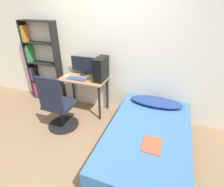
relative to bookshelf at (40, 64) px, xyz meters
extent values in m
plane|color=#846647|center=(1.51, -1.32, -0.84)|extent=(14.00, 14.00, 0.00)
cube|color=silver|center=(1.51, 0.14, 0.41)|extent=(8.00, 0.05, 2.50)
cube|color=#997047|center=(1.18, -0.15, -0.11)|extent=(0.92, 0.52, 0.02)
cylinder|color=black|center=(0.76, -0.36, -0.48)|extent=(0.04, 0.04, 0.72)
cylinder|color=black|center=(1.59, -0.36, -0.48)|extent=(0.04, 0.04, 0.72)
cylinder|color=black|center=(0.76, 0.06, -0.48)|extent=(0.04, 0.04, 0.72)
cylinder|color=black|center=(1.59, 0.06, -0.48)|extent=(0.04, 0.04, 0.72)
cube|color=black|center=(-0.26, 0.00, 0.04)|extent=(0.02, 0.22, 1.75)
cube|color=black|center=(0.50, 0.00, 0.04)|extent=(0.02, 0.22, 1.75)
cube|color=black|center=(0.12, 0.00, -0.83)|extent=(0.75, 0.22, 0.02)
cube|color=black|center=(0.12, 0.00, -0.40)|extent=(0.75, 0.22, 0.02)
cube|color=black|center=(0.12, 0.00, 0.04)|extent=(0.75, 0.22, 0.02)
cube|color=black|center=(0.12, 0.00, 0.47)|extent=(0.75, 0.22, 0.02)
cube|color=black|center=(0.12, 0.00, 0.90)|extent=(0.75, 0.22, 0.02)
cube|color=#7A338E|center=(-0.23, 0.00, -0.63)|extent=(0.04, 0.19, 0.39)
cube|color=red|center=(-0.19, 0.00, -0.63)|extent=(0.03, 0.19, 0.39)
cube|color=#7A338E|center=(-0.22, 0.00, -0.25)|extent=(0.04, 0.19, 0.28)
cube|color=black|center=(-0.19, 0.00, -0.23)|extent=(0.03, 0.19, 0.32)
cube|color=#7A338E|center=(-0.23, 0.00, 0.20)|extent=(0.03, 0.19, 0.31)
cube|color=green|center=(-0.19, 0.00, 0.23)|extent=(0.04, 0.19, 0.38)
cube|color=green|center=(-0.23, 0.00, 0.63)|extent=(0.03, 0.19, 0.31)
cube|color=orange|center=(-0.20, 0.00, 0.64)|extent=(0.02, 0.19, 0.33)
cylinder|color=black|center=(1.03, -0.78, -0.83)|extent=(0.55, 0.55, 0.03)
cylinder|color=black|center=(1.03, -0.78, -0.61)|extent=(0.05, 0.05, 0.41)
cube|color=black|center=(1.03, -0.78, -0.38)|extent=(0.48, 0.48, 0.04)
cube|color=black|center=(1.03, -1.00, -0.07)|extent=(0.43, 0.04, 0.57)
cube|color=#4C3D2D|center=(2.61, -0.90, -0.74)|extent=(1.20, 2.02, 0.19)
cube|color=#38669E|center=(2.61, -0.90, -0.53)|extent=(1.16, 1.98, 0.24)
ellipsoid|color=navy|center=(2.61, -0.15, -0.36)|extent=(0.91, 0.36, 0.11)
cube|color=#B24C2D|center=(2.70, -1.18, -0.40)|extent=(0.24, 0.32, 0.01)
cylinder|color=black|center=(1.10, 0.01, -0.10)|extent=(0.18, 0.18, 0.01)
cylinder|color=black|center=(1.10, 0.01, -0.06)|extent=(0.04, 0.04, 0.07)
cube|color=black|center=(1.10, 0.01, 0.12)|extent=(0.54, 0.01, 0.31)
cube|color=black|center=(1.10, 0.01, 0.12)|extent=(0.51, 0.01, 0.28)
cube|color=#33477A|center=(1.08, -0.25, -0.09)|extent=(0.40, 0.14, 0.02)
cube|color=black|center=(1.53, -0.10, 0.12)|extent=(0.17, 0.39, 0.44)
cube|color=#B7B7BC|center=(0.79, -0.17, -0.10)|extent=(0.07, 0.14, 0.01)
camera|label=1|loc=(2.79, -2.94, 1.23)|focal=28.00mm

